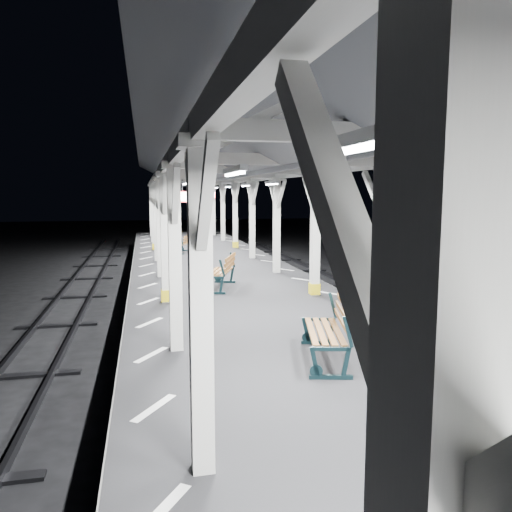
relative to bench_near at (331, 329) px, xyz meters
name	(u,v)px	position (x,y,z in m)	size (l,w,h in m)	color
ground	(260,359)	(-0.48, 3.13, -1.53)	(120.00, 120.00, 0.00)	black
platform	(260,338)	(-0.48, 3.13, -1.03)	(6.00, 50.00, 1.00)	black
hazard_stripes_left	(150,323)	(-2.93, 3.13, -0.52)	(1.00, 48.00, 0.01)	silver
hazard_stripes_right	(360,311)	(1.97, 3.13, -0.52)	(1.00, 48.00, 0.01)	silver
track_left	(25,373)	(-5.48, 3.13, -1.45)	(2.20, 60.00, 0.16)	#2D2D33
track_right	(454,342)	(4.52, 3.13, -1.45)	(2.20, 60.00, 0.16)	#2D2D33
canopy	(260,157)	(-0.48, 3.11, 3.04)	(5.40, 49.00, 4.65)	beige
bench_near	(331,329)	(0.00, 0.00, 0.00)	(1.09, 1.93, 0.99)	#11262B
bench_mid	(223,271)	(-0.77, 6.66, 0.00)	(1.22, 1.93, 0.98)	#11262B
bench_far	(184,243)	(-1.19, 15.72, -0.09)	(1.02, 1.61, 0.82)	#11262B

